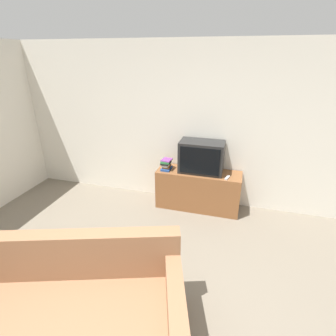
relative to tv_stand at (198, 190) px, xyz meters
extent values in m
cube|color=silver|center=(-0.19, 0.27, 0.98)|extent=(9.00, 0.06, 2.60)
cube|color=brown|center=(0.00, 0.00, 0.00)|extent=(1.35, 0.44, 0.65)
cube|color=black|center=(0.02, 0.03, 0.57)|extent=(0.69, 0.38, 0.50)
cube|color=black|center=(0.02, -0.17, 0.57)|extent=(0.61, 0.01, 0.42)
cube|color=#8C6042|center=(-0.76, -2.59, -0.11)|extent=(2.34, 1.57, 0.42)
cube|color=#8C6042|center=(-0.89, -2.22, 0.33)|extent=(2.09, 0.83, 0.48)
cube|color=#8C6042|center=(0.19, -2.27, 0.02)|extent=(0.43, 0.93, 0.68)
cube|color=#23478E|center=(-0.53, -0.05, 0.34)|extent=(0.15, 0.22, 0.03)
cube|color=#995623|center=(-0.52, -0.03, 0.37)|extent=(0.11, 0.18, 0.03)
cube|color=silver|center=(-0.54, -0.03, 0.40)|extent=(0.11, 0.19, 0.03)
cube|color=black|center=(-0.54, -0.05, 0.44)|extent=(0.15, 0.20, 0.03)
cube|color=#2D753D|center=(-0.54, -0.04, 0.47)|extent=(0.15, 0.22, 0.03)
cube|color=#7A3884|center=(-0.52, -0.05, 0.49)|extent=(0.17, 0.19, 0.02)
cube|color=#B7B7B7|center=(0.45, -0.12, 0.34)|extent=(0.08, 0.15, 0.02)
camera|label=1|loc=(0.56, -3.80, 2.06)|focal=28.00mm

